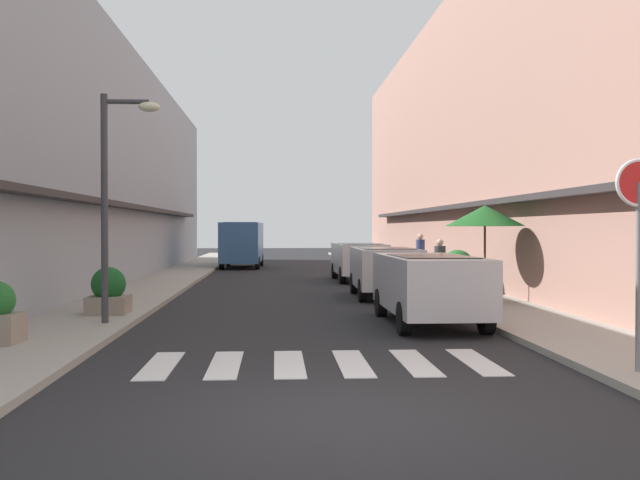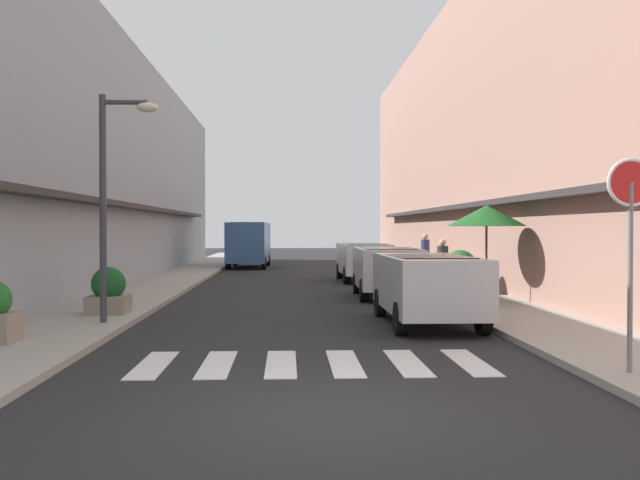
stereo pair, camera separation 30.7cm
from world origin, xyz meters
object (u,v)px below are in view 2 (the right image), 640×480
parked_car_far (363,257)px  round_street_sign (631,208)px  delivery_van (249,241)px  pedestrian_walking_far (425,255)px  pedestrian_walking_near (443,264)px  planter_far (460,272)px  parked_car_near (427,281)px  cafe_umbrella (486,216)px  planter_midblock (108,292)px  parked_car_mid (387,266)px  street_lamp (113,181)px

parked_car_far → round_street_sign: 18.48m
delivery_van → pedestrian_walking_far: bearing=-54.7°
pedestrian_walking_near → planter_far: bearing=46.8°
parked_car_near → cafe_umbrella: bearing=58.3°
delivery_van → planter_midblock: bearing=-95.4°
pedestrian_walking_near → parked_car_far: bearing=-172.7°
parked_car_far → pedestrian_walking_far: bearing=-6.3°
parked_car_mid → planter_midblock: size_ratio=3.86×
parked_car_mid → round_street_sign: (1.60, -11.71, 1.38)m
round_street_sign → pedestrian_walking_near: size_ratio=1.77×
cafe_umbrella → planter_far: size_ratio=1.97×
delivery_van → cafe_umbrella: bearing=-69.2°
parked_car_far → planter_midblock: parked_car_far is taller
round_street_sign → pedestrian_walking_far: round_street_sign is taller
street_lamp → planter_midblock: street_lamp is taller
parked_car_near → pedestrian_walking_far: 12.68m
parked_car_near → cafe_umbrella: cafe_umbrella is taller
parked_car_mid → pedestrian_walking_far: bearing=69.7°
parked_car_mid → delivery_van: bearing=106.5°
round_street_sign → planter_far: (0.59, 11.80, -1.54)m
delivery_van → planter_midblock: delivery_van is taller
cafe_umbrella → pedestrian_walking_near: size_ratio=1.58×
parked_car_far → planter_midblock: 13.26m
parked_car_far → street_lamp: (-6.47, -12.89, 2.08)m
parked_car_far → pedestrian_walking_far: size_ratio=2.47×
cafe_umbrella → planter_midblock: cafe_umbrella is taller
planter_midblock → pedestrian_walking_near: (8.72, 5.02, 0.36)m
parked_car_mid → planter_far: parked_car_mid is taller
parked_car_far → planter_midblock: (-6.98, -11.26, -0.33)m
round_street_sign → street_lamp: bearing=145.9°
cafe_umbrella → pedestrian_walking_near: bearing=101.5°
planter_midblock → pedestrian_walking_far: 14.44m
parked_car_near → parked_car_mid: size_ratio=1.10×
delivery_van → pedestrian_walking_near: (6.70, -16.31, -0.45)m
parked_car_near → round_street_sign: round_street_sign is taller
parked_car_far → cafe_umbrella: cafe_umbrella is taller
planter_midblock → pedestrian_walking_far: size_ratio=0.61×
round_street_sign → planter_far: bearing=87.1°
delivery_van → pedestrian_walking_near: delivery_van is taller
cafe_umbrella → delivery_van: bearing=110.8°
street_lamp → cafe_umbrella: 9.61m
cafe_umbrella → parked_car_mid: bearing=134.3°
round_street_sign → street_lamp: street_lamp is taller
cafe_umbrella → planter_midblock: 9.71m
round_street_sign → cafe_umbrella: 9.38m
parked_car_far → planter_far: parked_car_far is taller
street_lamp → planter_far: bearing=36.1°
cafe_umbrella → pedestrian_walking_far: bearing=89.6°
round_street_sign → pedestrian_walking_far: (0.76, 18.10, -1.27)m
parked_car_far → cafe_umbrella: size_ratio=1.68×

